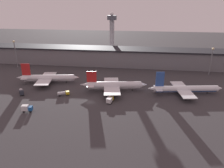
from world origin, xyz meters
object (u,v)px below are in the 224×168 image
object	(u,v)px
service_vehicle_3	(27,108)
airplane_0	(48,78)
control_tower	(112,31)
service_vehicle_1	(63,93)
airplane_2	(185,89)
service_vehicle_0	(110,100)
airplane_1	(114,85)
service_vehicle_2	(21,92)

from	to	relation	value
service_vehicle_3	airplane_0	bearing A→B (deg)	89.92
control_tower	service_vehicle_1	bearing A→B (deg)	-98.75
airplane_2	service_vehicle_0	size ratio (longest dim) A/B	7.35
service_vehicle_1	service_vehicle_3	distance (m)	24.38
service_vehicle_1	airplane_1	bearing A→B (deg)	-4.73
airplane_2	service_vehicle_0	bearing A→B (deg)	-166.52
airplane_1	airplane_2	distance (m)	42.60
service_vehicle_1	control_tower	size ratio (longest dim) A/B	0.17
airplane_0	service_vehicle_1	distance (m)	25.44
airplane_2	service_vehicle_0	distance (m)	46.13
airplane_1	service_vehicle_1	world-z (taller)	airplane_1
airplane_0	airplane_2	distance (m)	88.40
service_vehicle_0	service_vehicle_1	xyz separation A→B (m)	(-28.32, 5.82, -0.24)
airplane_1	airplane_2	world-z (taller)	airplane_2
airplane_1	service_vehicle_0	bearing A→B (deg)	-99.09
airplane_2	control_tower	size ratio (longest dim) A/B	1.08
airplane_2	service_vehicle_0	xyz separation A→B (m)	(-42.56, -17.74, -1.47)
airplane_1	control_tower	distance (m)	92.14
airplane_1	service_vehicle_3	distance (m)	51.29
service_vehicle_2	control_tower	distance (m)	111.62
airplane_0	service_vehicle_1	size ratio (longest dim) A/B	6.05
service_vehicle_3	control_tower	xyz separation A→B (m)	(26.92, 121.04, 22.46)
airplane_1	service_vehicle_2	world-z (taller)	airplane_1
airplane_1	service_vehicle_3	bearing A→B (deg)	-150.26
service_vehicle_2	service_vehicle_3	bearing A→B (deg)	1.52
airplane_2	service_vehicle_2	bearing A→B (deg)	179.06
airplane_1	service_vehicle_0	world-z (taller)	airplane_1
airplane_1	airplane_2	xyz separation A→B (m)	(42.58, 1.18, -0.54)
service_vehicle_0	service_vehicle_2	world-z (taller)	service_vehicle_2
service_vehicle_2	control_tower	world-z (taller)	control_tower
airplane_0	airplane_2	world-z (taller)	airplane_2
service_vehicle_1	service_vehicle_3	world-z (taller)	service_vehicle_3
service_vehicle_3	control_tower	distance (m)	126.02
service_vehicle_3	service_vehicle_2	bearing A→B (deg)	116.74
airplane_2	control_tower	bearing A→B (deg)	113.21
airplane_1	service_vehicle_1	distance (m)	30.36
service_vehicle_1	service_vehicle_2	world-z (taller)	service_vehicle_2
airplane_1	service_vehicle_1	size ratio (longest dim) A/B	5.93
airplane_1	service_vehicle_2	bearing A→B (deg)	-175.82
airplane_2	service_vehicle_3	world-z (taller)	airplane_2
service_vehicle_0	airplane_0	bearing A→B (deg)	72.64
airplane_2	service_vehicle_3	bearing A→B (deg)	-167.12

